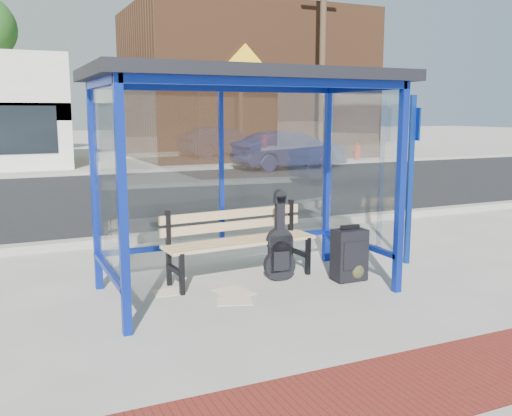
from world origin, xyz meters
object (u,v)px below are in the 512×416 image
parked_car (290,150)px  backpack (352,266)px  guitar_bag (280,250)px  suitcase (349,255)px  fire_hydrant (357,151)px  bench (238,238)px

parked_car → backpack: bearing=151.3°
guitar_bag → suitcase: size_ratio=1.52×
guitar_bag → backpack: guitar_bag is taller
parked_car → fire_hydrant: parked_car is taller
backpack → fire_hydrant: size_ratio=0.48×
fire_hydrant → parked_car: bearing=-160.5°
guitar_bag → fire_hydrant: size_ratio=1.30×
suitcase → guitar_bag: bearing=155.8°
bench → suitcase: bench is taller
suitcase → parked_car: size_ratio=0.17×
parked_car → suitcase: bearing=151.1°
guitar_bag → parked_car: 13.63m
guitar_bag → parked_car: size_ratio=0.25×
guitar_bag → suitcase: guitar_bag is taller
backpack → fire_hydrant: fire_hydrant is taller
parked_car → fire_hydrant: bearing=-74.5°
fire_hydrant → backpack: bearing=-124.7°
bench → guitar_bag: 0.51m
bench → backpack: 1.40m
fire_hydrant → suitcase: bearing=-124.8°
bench → suitcase: (1.17, -0.63, -0.19)m
guitar_bag → backpack: size_ratio=2.74×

